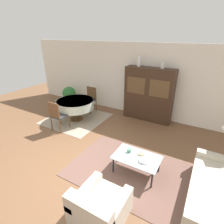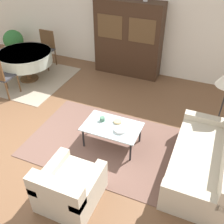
% 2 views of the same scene
% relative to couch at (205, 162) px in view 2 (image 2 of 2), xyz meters
% --- Properties ---
extents(ground_plane, '(14.00, 14.00, 0.00)m').
position_rel_couch_xyz_m(ground_plane, '(-3.00, -0.47, -0.28)').
color(ground_plane, brown).
extents(wall_back, '(10.00, 0.06, 2.70)m').
position_rel_couch_xyz_m(wall_back, '(-3.00, 3.16, 1.07)').
color(wall_back, silver).
rests_on(wall_back, ground_plane).
extents(area_rug, '(2.85, 1.94, 0.01)m').
position_rel_couch_xyz_m(area_rug, '(-1.79, 0.03, -0.27)').
color(area_rug, brown).
rests_on(area_rug, ground_plane).
extents(dining_rug, '(2.04, 2.07, 0.01)m').
position_rel_couch_xyz_m(dining_rug, '(-4.71, 1.54, -0.27)').
color(dining_rug, gray).
rests_on(dining_rug, ground_plane).
extents(couch, '(0.93, 1.93, 0.77)m').
position_rel_couch_xyz_m(couch, '(0.00, 0.00, 0.00)').
color(couch, beige).
rests_on(couch, ground_plane).
extents(armchair, '(0.81, 0.87, 0.74)m').
position_rel_couch_xyz_m(armchair, '(-1.76, -1.32, 0.01)').
color(armchair, beige).
rests_on(armchair, ground_plane).
extents(coffee_table, '(1.04, 0.65, 0.42)m').
position_rel_couch_xyz_m(coffee_table, '(-1.66, 0.07, 0.12)').
color(coffee_table, black).
rests_on(coffee_table, area_rug).
extents(display_cabinet, '(1.73, 0.45, 1.91)m').
position_rel_couch_xyz_m(display_cabinet, '(-2.41, 2.89, 0.68)').
color(display_cabinet, '#382316').
rests_on(display_cabinet, ground_plane).
extents(dining_table, '(1.35, 1.35, 0.76)m').
position_rel_couch_xyz_m(dining_table, '(-4.67, 1.50, 0.34)').
color(dining_table, brown).
rests_on(dining_table, dining_rug).
extents(dining_chair_near, '(0.44, 0.44, 1.00)m').
position_rel_couch_xyz_m(dining_chair_near, '(-4.67, 0.61, 0.30)').
color(dining_chair_near, brown).
rests_on(dining_chair_near, dining_rug).
extents(dining_chair_far, '(0.44, 0.44, 1.00)m').
position_rel_couch_xyz_m(dining_chair_far, '(-4.67, 2.40, 0.30)').
color(dining_chair_far, brown).
rests_on(dining_chair_far, dining_rug).
extents(cup, '(0.10, 0.10, 0.07)m').
position_rel_couch_xyz_m(cup, '(-1.89, 0.15, 0.19)').
color(cup, '#4C7A60').
rests_on(cup, coffee_table).
extents(bowl, '(0.21, 0.21, 0.04)m').
position_rel_couch_xyz_m(bowl, '(-1.48, 0.00, 0.18)').
color(bowl, white).
rests_on(bowl, coffee_table).
extents(bowl_small, '(0.15, 0.15, 0.04)m').
position_rel_couch_xyz_m(bowl_small, '(-1.61, 0.21, 0.18)').
color(bowl_small, tan).
rests_on(bowl_small, coffee_table).
extents(potted_plant, '(0.59, 0.59, 0.80)m').
position_rel_couch_xyz_m(potted_plant, '(-5.98, 2.59, 0.20)').
color(potted_plant, beige).
rests_on(potted_plant, ground_plane).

